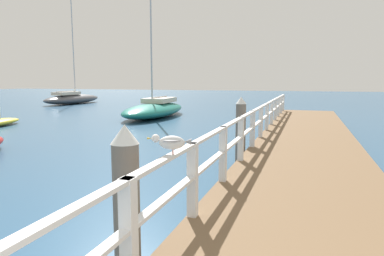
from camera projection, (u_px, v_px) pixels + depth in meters
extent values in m
cube|color=brown|center=(306.00, 148.00, 10.31)|extent=(2.89, 21.55, 0.54)
cube|color=white|center=(128.00, 234.00, 2.84)|extent=(0.12, 0.12, 0.97)
cube|color=white|center=(192.00, 180.00, 4.40)|extent=(0.12, 0.12, 0.97)
cube|color=white|center=(223.00, 154.00, 5.96)|extent=(0.12, 0.12, 0.97)
cube|color=white|center=(241.00, 139.00, 7.52)|extent=(0.12, 0.12, 0.97)
cube|color=white|center=(252.00, 129.00, 9.08)|extent=(0.12, 0.12, 0.97)
cube|color=white|center=(261.00, 122.00, 10.64)|extent=(0.12, 0.12, 0.97)
cube|color=white|center=(267.00, 117.00, 12.20)|extent=(0.12, 0.12, 0.97)
cube|color=white|center=(272.00, 112.00, 13.76)|extent=(0.12, 0.12, 0.97)
cube|color=white|center=(275.00, 109.00, 15.32)|extent=(0.12, 0.12, 0.97)
cube|color=white|center=(278.00, 107.00, 16.88)|extent=(0.12, 0.12, 0.97)
cube|color=white|center=(281.00, 104.00, 18.44)|extent=(0.12, 0.12, 0.97)
cube|color=white|center=(283.00, 103.00, 20.00)|extent=(0.12, 0.12, 0.97)
cube|color=white|center=(261.00, 107.00, 10.58)|extent=(0.10, 19.95, 0.04)
cube|color=white|center=(261.00, 120.00, 10.63)|extent=(0.10, 19.95, 0.04)
cylinder|color=#6B6056|center=(127.00, 222.00, 3.59)|extent=(0.28, 0.28, 1.66)
cone|color=white|center=(124.00, 134.00, 3.46)|extent=(0.29, 0.29, 0.20)
cylinder|color=#6B6056|center=(240.00, 134.00, 9.54)|extent=(0.28, 0.28, 1.66)
cone|color=white|center=(241.00, 100.00, 9.42)|extent=(0.29, 0.29, 0.20)
ellipsoid|color=white|center=(172.00, 143.00, 3.67)|extent=(0.31, 0.21, 0.15)
sphere|color=white|center=(155.00, 138.00, 3.66)|extent=(0.09, 0.09, 0.09)
cone|color=gold|center=(149.00, 138.00, 3.67)|extent=(0.05, 0.04, 0.02)
cone|color=#939399|center=(187.00, 142.00, 3.66)|extent=(0.10, 0.09, 0.07)
ellipsoid|color=#939399|center=(172.00, 140.00, 3.66)|extent=(0.27, 0.23, 0.04)
cylinder|color=tan|center=(172.00, 152.00, 3.65)|extent=(0.01, 0.01, 0.05)
cylinder|color=tan|center=(173.00, 151.00, 3.70)|extent=(0.01, 0.01, 0.05)
ellipsoid|color=#4C4C51|center=(73.00, 99.00, 34.10)|extent=(2.33, 7.78, 0.93)
cylinder|color=#B2B2B7|center=(73.00, 48.00, 33.76)|extent=(0.10, 0.10, 9.24)
cylinder|color=#B2B2B7|center=(66.00, 91.00, 33.08)|extent=(0.10, 2.72, 0.08)
cube|color=beige|center=(66.00, 93.00, 33.14)|extent=(1.29, 2.80, 0.30)
ellipsoid|color=#197266|center=(155.00, 110.00, 21.78)|extent=(3.18, 7.97, 0.88)
cylinder|color=#B2B2B7|center=(151.00, 28.00, 20.72)|extent=(0.10, 0.10, 9.13)
cylinder|color=#B2B2B7|center=(160.00, 97.00, 22.60)|extent=(0.26, 2.73, 0.08)
cube|color=beige|center=(160.00, 100.00, 22.59)|extent=(1.68, 2.90, 0.30)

